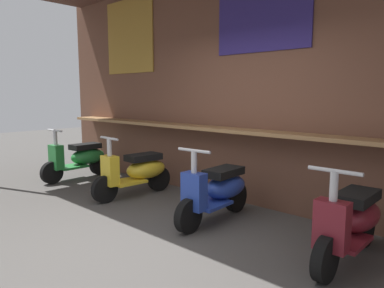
{
  "coord_description": "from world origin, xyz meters",
  "views": [
    {
      "loc": [
        2.84,
        -2.39,
        1.59
      ],
      "look_at": [
        -0.56,
        1.23,
        0.9
      ],
      "focal_mm": 33.82,
      "sensor_mm": 36.0,
      "label": 1
    }
  ],
  "objects_px": {
    "scooter_green": "(80,158)",
    "scooter_maroon": "(351,221)",
    "scooter_blue": "(218,190)",
    "scooter_yellow": "(137,171)"
  },
  "relations": [
    {
      "from": "scooter_green",
      "to": "scooter_maroon",
      "type": "relative_size",
      "value": 1.0
    },
    {
      "from": "scooter_green",
      "to": "scooter_maroon",
      "type": "distance_m",
      "value": 5.0
    },
    {
      "from": "scooter_yellow",
      "to": "scooter_maroon",
      "type": "xyz_separation_m",
      "value": [
        3.27,
        0.0,
        0.0
      ]
    },
    {
      "from": "scooter_yellow",
      "to": "scooter_blue",
      "type": "height_order",
      "value": "same"
    },
    {
      "from": "scooter_green",
      "to": "scooter_blue",
      "type": "distance_m",
      "value": 3.36
    },
    {
      "from": "scooter_yellow",
      "to": "scooter_blue",
      "type": "relative_size",
      "value": 1.0
    },
    {
      "from": "scooter_yellow",
      "to": "scooter_maroon",
      "type": "bearing_deg",
      "value": 94.11
    },
    {
      "from": "scooter_green",
      "to": "scooter_maroon",
      "type": "height_order",
      "value": "same"
    },
    {
      "from": "scooter_yellow",
      "to": "scooter_maroon",
      "type": "relative_size",
      "value": 1.0
    },
    {
      "from": "scooter_blue",
      "to": "scooter_maroon",
      "type": "distance_m",
      "value": 1.64
    }
  ]
}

